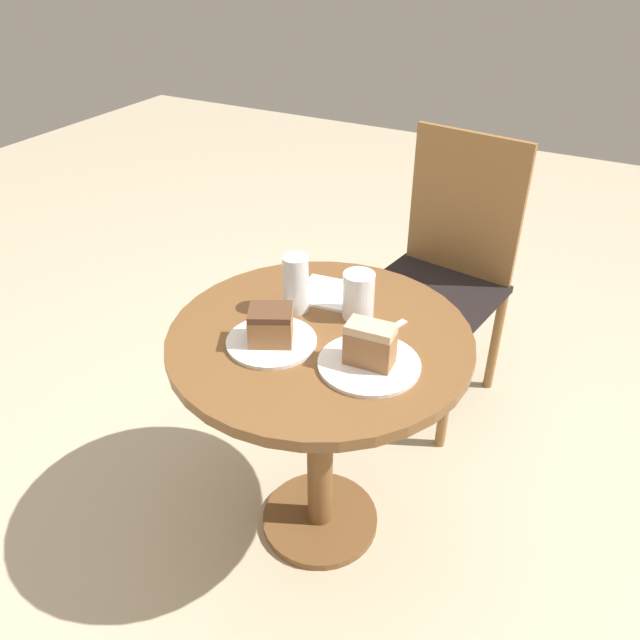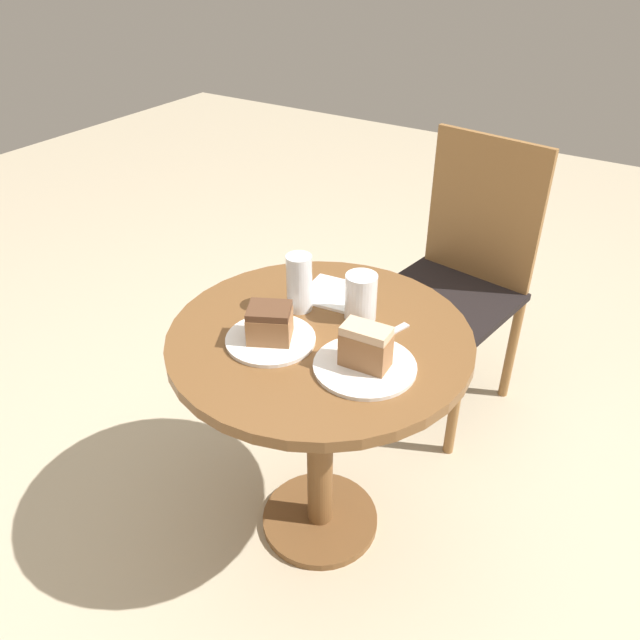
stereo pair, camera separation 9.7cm
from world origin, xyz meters
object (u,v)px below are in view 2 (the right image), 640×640
at_px(cake_slice_far, 270,323).
at_px(plate_near, 365,366).
at_px(cake_slice_near, 366,346).
at_px(glass_lemonade, 361,299).
at_px(glass_water, 299,286).
at_px(plate_far, 271,339).
at_px(chair, 457,277).

bearing_deg(cake_slice_far, plate_near, 6.76).
xyz_separation_m(cake_slice_near, glass_lemonade, (-0.11, 0.18, -0.01)).
height_order(plate_near, glass_water, glass_water).
bearing_deg(glass_water, glass_lemonade, 16.63).
bearing_deg(cake_slice_far, plate_far, 0.00).
distance_m(cake_slice_near, cake_slice_far, 0.25).
xyz_separation_m(plate_far, glass_water, (-0.02, 0.16, 0.06)).
relative_size(plate_near, cake_slice_near, 2.08).
bearing_deg(cake_slice_near, plate_far, -173.24).
relative_size(chair, plate_far, 4.42).
relative_size(cake_slice_near, glass_water, 0.74).
bearing_deg(chair, cake_slice_far, -90.50).
height_order(plate_far, cake_slice_near, cake_slice_near).
xyz_separation_m(plate_far, cake_slice_near, (0.25, 0.03, 0.06)).
height_order(chair, glass_lemonade, chair).
xyz_separation_m(plate_near, glass_lemonade, (-0.11, 0.18, 0.05)).
height_order(cake_slice_near, cake_slice_far, cake_slice_near).
height_order(cake_slice_near, glass_lemonade, glass_lemonade).
relative_size(plate_far, cake_slice_near, 1.92).
bearing_deg(plate_near, glass_water, 153.65).
xyz_separation_m(plate_far, glass_lemonade, (0.13, 0.21, 0.05)).
bearing_deg(glass_lemonade, chair, 88.88).
bearing_deg(chair, cake_slice_near, -74.77).
xyz_separation_m(cake_slice_far, glass_lemonade, (0.13, 0.21, 0.00)).
distance_m(chair, plate_near, 0.91).
height_order(plate_near, glass_lemonade, glass_lemonade).
relative_size(plate_near, plate_far, 1.08).
relative_size(cake_slice_far, glass_lemonade, 1.06).
relative_size(plate_far, cake_slice_far, 1.68).
relative_size(glass_lemonade, glass_water, 0.80).
distance_m(chair, glass_water, 0.81).
bearing_deg(cake_slice_near, plate_near, 0.00).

